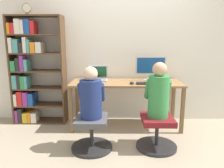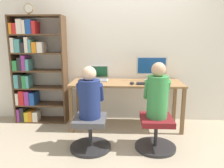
{
  "view_description": "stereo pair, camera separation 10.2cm",
  "coord_description": "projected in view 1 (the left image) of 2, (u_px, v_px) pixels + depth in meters",
  "views": [
    {
      "loc": [
        -0.17,
        -3.09,
        1.42
      ],
      "look_at": [
        -0.22,
        0.1,
        0.75
      ],
      "focal_mm": 35.0,
      "sensor_mm": 36.0,
      "label": 1
    },
    {
      "loc": [
        -0.07,
        -3.08,
        1.42
      ],
      "look_at": [
        -0.22,
        0.1,
        0.75
      ],
      "focal_mm": 35.0,
      "sensor_mm": 36.0,
      "label": 2
    }
  ],
  "objects": [
    {
      "name": "ground_plane",
      "position": [
        126.0,
        134.0,
        3.31
      ],
      "size": [
        14.0,
        14.0,
        0.0
      ],
      "primitive_type": "plane",
      "color": "tan"
    },
    {
      "name": "wall_back",
      "position": [
        125.0,
        46.0,
        3.71
      ],
      "size": [
        10.0,
        0.05,
        2.6
      ],
      "color": "white",
      "rests_on": "ground_plane"
    },
    {
      "name": "desk",
      "position": [
        126.0,
        87.0,
        3.48
      ],
      "size": [
        1.75,
        0.62,
        0.74
      ],
      "color": "olive",
      "rests_on": "ground_plane"
    },
    {
      "name": "desktop_monitor",
      "position": [
        151.0,
        68.0,
        3.55
      ],
      "size": [
        0.49,
        0.22,
        0.39
      ],
      "color": "beige",
      "rests_on": "desk"
    },
    {
      "name": "laptop",
      "position": [
        97.0,
        77.0,
        3.6
      ],
      "size": [
        0.34,
        0.35,
        0.24
      ],
      "color": "#B7B7BC",
      "rests_on": "desk"
    },
    {
      "name": "keyboard",
      "position": [
        151.0,
        83.0,
        3.3
      ],
      "size": [
        0.44,
        0.14,
        0.03
      ],
      "color": "#232326",
      "rests_on": "desk"
    },
    {
      "name": "computer_mouse_by_keyboard",
      "position": [
        132.0,
        83.0,
        3.3
      ],
      "size": [
        0.07,
        0.11,
        0.04
      ],
      "color": "black",
      "rests_on": "desk"
    },
    {
      "name": "office_chair_left",
      "position": [
        157.0,
        132.0,
        2.86
      ],
      "size": [
        0.54,
        0.54,
        0.43
      ],
      "color": "#262628",
      "rests_on": "ground_plane"
    },
    {
      "name": "office_chair_right",
      "position": [
        92.0,
        133.0,
        2.83
      ],
      "size": [
        0.54,
        0.54,
        0.43
      ],
      "color": "#262628",
      "rests_on": "ground_plane"
    },
    {
      "name": "person_at_monitor",
      "position": [
        159.0,
        93.0,
        2.76
      ],
      "size": [
        0.32,
        0.32,
        0.71
      ],
      "color": "#388C47",
      "rests_on": "office_chair_left"
    },
    {
      "name": "person_at_laptop",
      "position": [
        91.0,
        95.0,
        2.73
      ],
      "size": [
        0.34,
        0.31,
        0.66
      ],
      "color": "navy",
      "rests_on": "office_chair_right"
    },
    {
      "name": "bookshelf",
      "position": [
        31.0,
        70.0,
        3.61
      ],
      "size": [
        0.87,
        0.32,
        1.78
      ],
      "color": "#513823",
      "rests_on": "ground_plane"
    },
    {
      "name": "desk_clock",
      "position": [
        27.0,
        8.0,
        3.34
      ],
      "size": [
        0.15,
        0.03,
        0.17
      ],
      "color": "olive",
      "rests_on": "bookshelf"
    }
  ]
}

